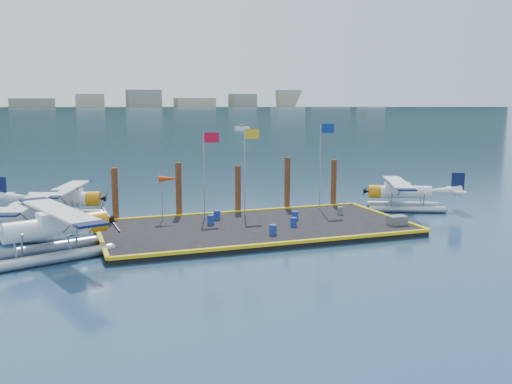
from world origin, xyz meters
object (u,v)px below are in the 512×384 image
Objects in this scene: drum_4 at (340,210)px; windsock at (169,180)px; flagpole_red at (207,161)px; seaplane_c at (63,201)px; drum_5 at (217,215)px; drum_2 at (295,216)px; drum_1 at (294,222)px; drum_3 at (273,230)px; seaplane_d at (402,194)px; piling_4 at (334,185)px; crate at (397,220)px; flagpole_yellow at (247,158)px; piling_1 at (179,192)px; drum_0 at (211,220)px; seaplane_b at (24,217)px; piling_2 at (238,191)px; seaplane_a at (53,231)px; piling_3 at (287,185)px; piling_0 at (115,196)px; flagpole_blue at (323,153)px.

drum_4 is 12.58m from windsock.
windsock is (-2.73, 0.00, -1.17)m from flagpole_red.
drum_5 is at bearing 79.18° from seaplane_c.
drum_1 is at bearing -115.92° from drum_2.
drum_3 is 0.11× the size of flagpole_red.
seaplane_d is 2.08× the size of piling_4.
crate is 11.31m from flagpole_yellow.
drum_5 reaches higher than drum_1.
seaplane_d is at bearing -7.00° from piling_1.
windsock reaches higher than drum_0.
seaplane_b is 15.08m from piling_2.
flagpole_red reaches higher than drum_3.
seaplane_a is at bearing -159.86° from piling_4.
piling_2 reaches higher than seaplane_d.
drum_2 is at bearing -21.50° from drum_5.
flagpole_red reaches higher than windsock.
drum_0 is 0.10× the size of flagpole_yellow.
flagpole_red reaches higher than seaplane_b.
seaplane_d is 9.21m from piling_3.
piling_0 reaches higher than drum_5.
drum_1 is 0.15× the size of piling_4.
seaplane_d is 6.89× the size of crate.
drum_2 is at bearing -168.19° from drum_4.
seaplane_d is at bearing 54.19° from crate.
seaplane_a is at bearing -162.34° from flagpole_blue.
seaplane_d reaches higher than drum_3.
drum_5 reaches higher than crate.
drum_0 is at bearing -178.43° from drum_4.
piling_2 is at bearing 87.34° from drum_3.
flagpole_yellow is (0.58, 6.62, 3.80)m from drum_3.
drum_0 is 0.21× the size of windsock.
drum_3 is 1.14× the size of drum_4.
drum_1 is at bearing -134.03° from piling_4.
piling_4 is (1.40, 3.79, 1.32)m from drum_4.
flagpole_blue is 11.81m from windsock.
piling_1 is 0.98× the size of piling_3.
piling_0 is (-6.21, 1.60, -2.40)m from flagpole_red.
drum_1 is 9.10m from piling_1.
piling_0 is at bearing 155.27° from windsock.
flagpole_red is (-15.71, 0.54, 3.07)m from seaplane_d.
drum_2 is at bearing 64.08° from drum_1.
crate is 0.39× the size of windsock.
drum_0 is at bearing 98.20° from seaplane_b.
seaplane_a is at bearing -118.07° from piling_0.
drum_2 is 4.02m from drum_4.
drum_5 is (-2.00, 5.60, 0.01)m from drum_3.
drum_1 is at bearing -132.41° from flagpole_blue.
drum_3 is at bearing -118.06° from piling_3.
piling_3 is (-8.92, 2.14, 0.82)m from seaplane_d.
drum_5 is 0.17× the size of piling_2.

